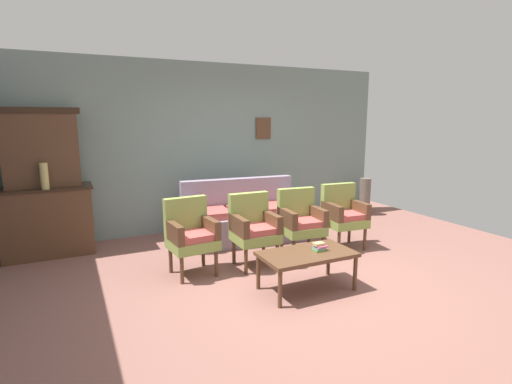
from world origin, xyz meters
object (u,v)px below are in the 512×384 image
at_px(armchair_row_middle, 191,233).
at_px(armchair_near_cabinet, 254,227).
at_px(vase_on_cabinet, 44,176).
at_px(floor_vase_by_wall, 365,197).
at_px(coffee_table, 307,256).
at_px(armchair_by_doorway, 343,213).
at_px(armchair_near_couch_end, 301,220).
at_px(side_cabinet, 48,221).
at_px(book_stack_on_table, 319,247).
at_px(floral_couch, 244,218).

relative_size(armchair_row_middle, armchair_near_cabinet, 1.00).
relative_size(vase_on_cabinet, floor_vase_by_wall, 0.48).
bearing_deg(coffee_table, armchair_by_doorway, 38.39).
bearing_deg(armchair_by_doorway, armchair_near_couch_end, -175.70).
distance_m(vase_on_cabinet, coffee_table, 3.45).
relative_size(side_cabinet, coffee_table, 1.16).
xyz_separation_m(armchair_near_cabinet, book_stack_on_table, (0.35, -0.92, -0.04)).
distance_m(armchair_row_middle, armchair_near_couch_end, 1.49).
xyz_separation_m(floral_couch, armchair_row_middle, (-1.11, -0.97, 0.17)).
height_order(armchair_near_cabinet, book_stack_on_table, armchair_near_cabinet).
relative_size(vase_on_cabinet, coffee_table, 0.34).
bearing_deg(floor_vase_by_wall, armchair_near_couch_end, -148.68).
height_order(floral_couch, coffee_table, floral_couch).
bearing_deg(armchair_by_doorway, floral_couch, 139.66).
distance_m(floral_couch, armchair_by_doorway, 1.49).
height_order(vase_on_cabinet, armchair_near_cabinet, vase_on_cabinet).
bearing_deg(armchair_by_doorway, armchair_row_middle, -179.73).
relative_size(side_cabinet, floral_couch, 0.62).
xyz_separation_m(armchair_row_middle, floor_vase_by_wall, (3.81, 1.37, -0.15)).
distance_m(vase_on_cabinet, floor_vase_by_wall, 5.39).
distance_m(armchair_row_middle, armchair_by_doorway, 2.24).
distance_m(armchair_row_middle, armchair_near_cabinet, 0.79).
relative_size(side_cabinet, vase_on_cabinet, 3.41).
height_order(side_cabinet, floral_couch, side_cabinet).
distance_m(floral_couch, book_stack_on_table, 1.97).
distance_m(side_cabinet, floor_vase_by_wall, 5.35).
bearing_deg(armchair_near_cabinet, armchair_row_middle, 174.32).
xyz_separation_m(vase_on_cabinet, armchair_by_doorway, (3.75, -1.27, -0.60)).
bearing_deg(floor_vase_by_wall, floral_couch, -171.51).
bearing_deg(armchair_row_middle, armchair_near_cabinet, -5.68).
xyz_separation_m(side_cabinet, armchair_by_doorway, (3.77, -1.46, 0.03)).
bearing_deg(coffee_table, armchair_near_couch_end, 61.63).
bearing_deg(armchair_near_cabinet, book_stack_on_table, -69.33).
xyz_separation_m(vase_on_cabinet, book_stack_on_table, (2.65, -2.28, -0.64)).
relative_size(coffee_table, book_stack_on_table, 6.85).
xyz_separation_m(floral_couch, armchair_by_doorway, (1.13, -0.96, 0.17)).
distance_m(armchair_row_middle, book_stack_on_table, 1.51).
xyz_separation_m(floral_couch, armchair_near_cabinet, (-0.33, -1.04, 0.17)).
xyz_separation_m(side_cabinet, armchair_near_couch_end, (3.02, -1.52, 0.03)).
bearing_deg(armchair_row_middle, armchair_near_couch_end, -1.77).
relative_size(floral_couch, armchair_near_cabinet, 2.05).
distance_m(floral_couch, floor_vase_by_wall, 2.73).
distance_m(armchair_near_couch_end, armchair_by_doorway, 0.75).
xyz_separation_m(floral_couch, book_stack_on_table, (0.02, -1.96, 0.14)).
xyz_separation_m(side_cabinet, floral_couch, (2.65, -0.50, -0.14)).
bearing_deg(book_stack_on_table, armchair_by_doorway, 42.25).
xyz_separation_m(armchair_row_middle, armchair_by_doorway, (2.24, 0.01, 0.00)).
bearing_deg(armchair_by_doorway, armchair_near_cabinet, -176.53).
xyz_separation_m(armchair_by_doorway, coffee_table, (-1.26, -1.00, -0.12)).
bearing_deg(armchair_near_couch_end, coffee_table, -118.37).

